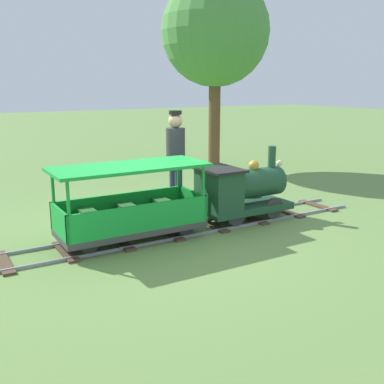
# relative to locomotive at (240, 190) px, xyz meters

# --- Properties ---
(ground_plane) EXTENTS (60.00, 60.00, 0.00)m
(ground_plane) POSITION_rel_locomotive_xyz_m (0.00, -1.25, -0.48)
(ground_plane) COLOR #608442
(track) EXTENTS (0.77, 5.70, 0.04)m
(track) POSITION_rel_locomotive_xyz_m (0.00, -0.85, -0.47)
(track) COLOR gray
(track) RESTS_ON ground_plane
(locomotive) EXTENTS (0.73, 1.44, 1.06)m
(locomotive) POSITION_rel_locomotive_xyz_m (0.00, 0.00, 0.00)
(locomotive) COLOR #1E472D
(locomotive) RESTS_ON ground_plane
(passenger_car) EXTENTS (0.83, 2.00, 0.97)m
(passenger_car) POSITION_rel_locomotive_xyz_m (0.00, -1.75, -0.06)
(passenger_car) COLOR #3F3F3F
(passenger_car) RESTS_ON ground_plane
(conductor_person) EXTENTS (0.30, 0.30, 1.62)m
(conductor_person) POSITION_rel_locomotive_xyz_m (-0.95, -0.56, 0.47)
(conductor_person) COLOR #282D47
(conductor_person) RESTS_ON ground_plane
(oak_tree_near) EXTENTS (2.50, 2.50, 4.44)m
(oak_tree_near) POSITION_rel_locomotive_xyz_m (-3.89, 2.10, 2.68)
(oak_tree_near) COLOR brown
(oak_tree_near) RESTS_ON ground_plane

